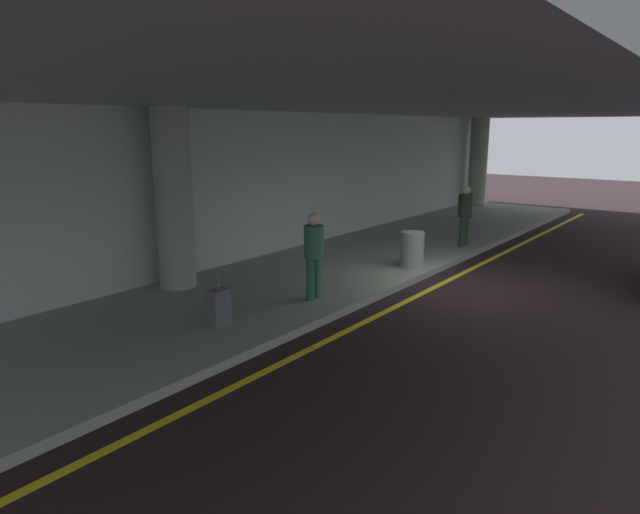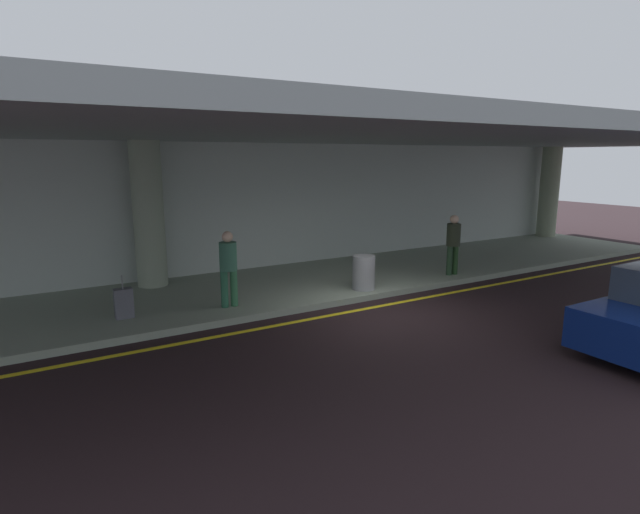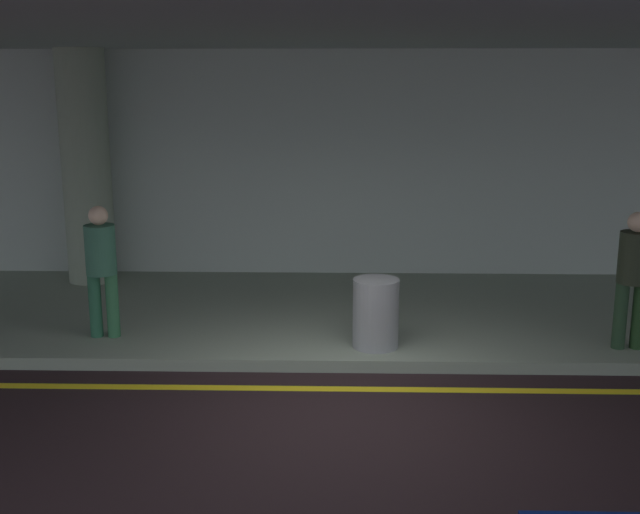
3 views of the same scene
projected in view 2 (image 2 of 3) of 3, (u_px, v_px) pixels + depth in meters
name	position (u px, v px, depth m)	size (l,w,h in m)	color
ground_plane	(387.00, 313.00, 11.12)	(60.00, 60.00, 0.00)	black
sidewalk	(317.00, 281.00, 13.71)	(26.00, 4.20, 0.15)	gray
lane_stripe_yellow	(373.00, 307.00, 11.55)	(26.00, 0.14, 0.01)	yellow
support_column_far_left	(149.00, 215.00, 12.62)	(0.76, 0.76, 3.65)	gray
support_column_left_mid	(549.00, 192.00, 20.66)	(0.76, 0.76, 3.65)	gray
ceiling_overhang	(326.00, 134.00, 12.53)	(28.00, 13.20, 0.30)	#8C9798
terminal_back_wall	(279.00, 207.00, 15.25)	(26.00, 0.30, 3.80)	#AFBCB6
traveler_with_luggage	(453.00, 241.00, 13.95)	(0.38, 0.38, 1.68)	#213A25
person_waiting_for_ride	(228.00, 264.00, 10.93)	(0.38, 0.38, 1.68)	#255A40
suitcase_upright_primary	(124.00, 303.00, 10.27)	(0.36, 0.22, 0.90)	#50515B
trash_bin_steel	(364.00, 272.00, 12.50)	(0.56, 0.56, 0.85)	gray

